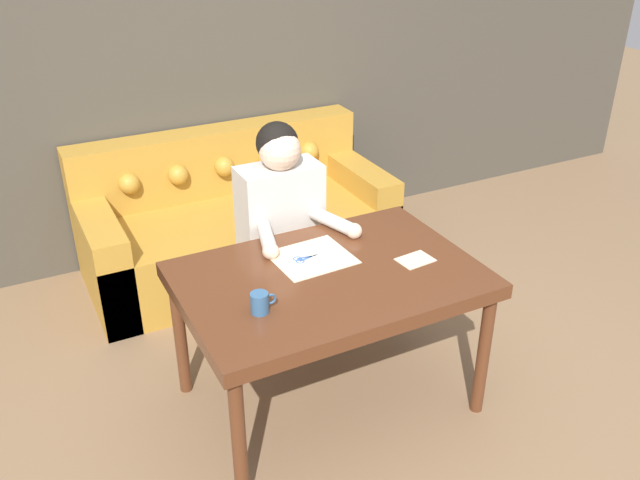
{
  "coord_description": "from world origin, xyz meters",
  "views": [
    {
      "loc": [
        -1.2,
        -2.17,
        2.3
      ],
      "look_at": [
        0.06,
        0.28,
        0.83
      ],
      "focal_mm": 38.0,
      "sensor_mm": 36.0,
      "label": 1
    }
  ],
  "objects_px": {
    "dining_table": "(329,287)",
    "mug": "(260,303)",
    "person": "(281,232)",
    "scissors": "(307,258)",
    "couch": "(236,224)"
  },
  "relations": [
    {
      "from": "dining_table",
      "to": "mug",
      "type": "distance_m",
      "value": 0.44
    },
    {
      "from": "person",
      "to": "scissors",
      "type": "bearing_deg",
      "value": -99.13
    },
    {
      "from": "couch",
      "to": "mug",
      "type": "relative_size",
      "value": 17.19
    },
    {
      "from": "couch",
      "to": "person",
      "type": "xyz_separation_m",
      "value": [
        -0.04,
        -0.83,
        0.34
      ]
    },
    {
      "from": "couch",
      "to": "dining_table",
      "type": "bearing_deg",
      "value": -93.28
    },
    {
      "from": "mug",
      "to": "scissors",
      "type": "bearing_deg",
      "value": 40.55
    },
    {
      "from": "mug",
      "to": "couch",
      "type": "bearing_deg",
      "value": 73.42
    },
    {
      "from": "couch",
      "to": "person",
      "type": "bearing_deg",
      "value": -92.58
    },
    {
      "from": "dining_table",
      "to": "person",
      "type": "xyz_separation_m",
      "value": [
        0.05,
        0.63,
        -0.02
      ]
    },
    {
      "from": "dining_table",
      "to": "mug",
      "type": "bearing_deg",
      "value": -159.66
    },
    {
      "from": "dining_table",
      "to": "mug",
      "type": "height_order",
      "value": "mug"
    },
    {
      "from": "couch",
      "to": "mug",
      "type": "height_order",
      "value": "couch"
    },
    {
      "from": "person",
      "to": "mug",
      "type": "xyz_separation_m",
      "value": [
        -0.44,
        -0.78,
        0.13
      ]
    },
    {
      "from": "couch",
      "to": "scissors",
      "type": "height_order",
      "value": "couch"
    },
    {
      "from": "dining_table",
      "to": "person",
      "type": "relative_size",
      "value": 1.08
    }
  ]
}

